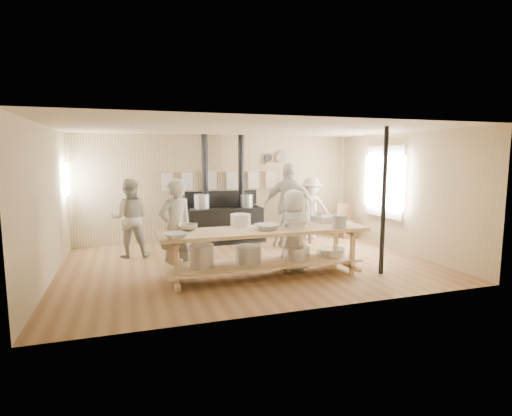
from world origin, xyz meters
The scene contains 24 objects.
ground centered at (0.00, 0.00, 0.00)m, with size 7.00×7.00×0.00m, color brown.
room_shell centered at (0.00, 0.00, 1.62)m, with size 7.00×7.00×7.00m.
window_right centered at (3.47, 0.60, 1.50)m, with size 0.09×1.50×1.65m.
left_opening centered at (-3.45, 2.00, 1.60)m, with size 0.00×0.90×0.90m.
stove centered at (-0.01, 2.12, 0.52)m, with size 1.90×0.75×2.60m.
towel_rail centered at (0.00, 2.40, 1.56)m, with size 3.00×0.04×0.47m.
back_wall_shelf centered at (1.46, 2.43, 2.00)m, with size 0.63×0.14×0.32m.
prep_table centered at (-0.01, -0.90, 0.52)m, with size 3.60×0.90×0.85m.
support_post centered at (2.05, -1.35, 1.30)m, with size 0.08×0.08×2.60m, color black.
cook_far_left centered at (-1.46, -0.43, 0.86)m, with size 0.62×0.41×1.71m, color beige.
cook_left centered at (-2.20, 1.29, 0.82)m, with size 0.79×0.62×1.64m, color beige.
cook_center centered at (0.62, -0.73, 0.75)m, with size 0.73×0.48×1.50m, color beige.
cook_right centered at (1.29, 1.12, 0.97)m, with size 1.13×0.47×1.93m, color beige.
cook_by_window centered at (2.17, 1.80, 0.78)m, with size 1.01×0.58×1.57m, color beige.
chair centered at (3.15, 1.71, 0.26)m, with size 0.41×0.41×0.87m.
bowl_white_a centered at (-1.55, -1.23, 0.89)m, with size 0.34×0.34×0.08m, color white.
bowl_steel_a centered at (-1.27, -0.62, 0.90)m, with size 0.33×0.33×0.10m, color silver.
bowl_white_b centered at (0.01, -1.00, 0.90)m, with size 0.40×0.40×0.10m, color white.
bowl_steel_b centered at (1.55, -0.57, 0.90)m, with size 0.33×0.33×0.10m, color silver.
roasting_pan centered at (1.35, -0.57, 0.91)m, with size 0.51×0.34×0.11m, color #B2B2B7.
mixing_bowl_large centered at (0.53, -0.99, 0.92)m, with size 0.45×0.45×0.14m, color silver.
bucket_galv centered at (1.25, -1.23, 0.96)m, with size 0.25×0.25×0.23m, color gray.
deep_bowl_enamel centered at (-0.34, -0.57, 0.96)m, with size 0.36×0.36×0.22m, color white.
pitcher centered at (1.19, -0.57, 0.95)m, with size 0.13×0.13×0.21m, color white.
Camera 1 is at (-2.21, -7.27, 2.09)m, focal length 28.00 mm.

